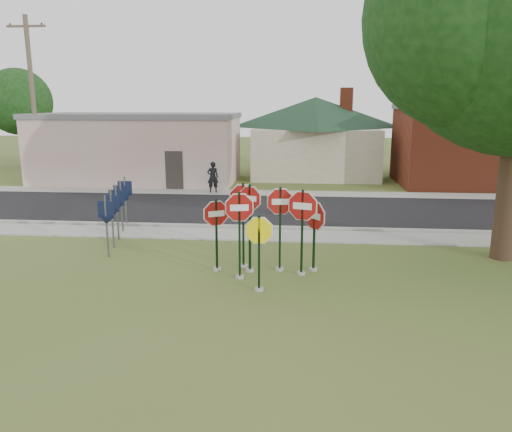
# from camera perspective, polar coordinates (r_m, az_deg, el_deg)

# --- Properties ---
(ground) EXTENTS (120.00, 120.00, 0.00)m
(ground) POSITION_cam_1_polar(r_m,az_deg,el_deg) (13.27, 0.11, -8.49)
(ground) COLOR #405821
(ground) RESTS_ON ground
(sidewalk_near) EXTENTS (60.00, 1.60, 0.06)m
(sidewalk_near) POSITION_cam_1_polar(r_m,az_deg,el_deg) (18.48, 1.62, -2.22)
(sidewalk_near) COLOR gray
(sidewalk_near) RESTS_ON ground
(road) EXTENTS (60.00, 7.00, 0.04)m
(road) POSITION_cam_1_polar(r_m,az_deg,el_deg) (22.85, 2.32, 0.67)
(road) COLOR black
(road) RESTS_ON ground
(sidewalk_far) EXTENTS (60.00, 1.60, 0.06)m
(sidewalk_far) POSITION_cam_1_polar(r_m,az_deg,el_deg) (27.07, 2.79, 2.60)
(sidewalk_far) COLOR gray
(sidewalk_far) RESTS_ON ground
(curb) EXTENTS (60.00, 0.20, 0.14)m
(curb) POSITION_cam_1_polar(r_m,az_deg,el_deg) (19.44, 1.80, -1.34)
(curb) COLOR gray
(curb) RESTS_ON ground
(stop_sign_center) EXTENTS (0.90, 0.39, 2.67)m
(stop_sign_center) POSITION_cam_1_polar(r_m,az_deg,el_deg) (14.23, -0.71, -0.11)
(stop_sign_center) COLOR #99978F
(stop_sign_center) RESTS_ON ground
(stop_sign_yellow) EXTENTS (0.99, 0.24, 2.13)m
(stop_sign_yellow) POSITION_cam_1_polar(r_m,az_deg,el_deg) (12.85, 0.35, -3.30)
(stop_sign_yellow) COLOR #99978F
(stop_sign_yellow) RESTS_ON ground
(stop_sign_left) EXTENTS (1.08, 0.24, 2.58)m
(stop_sign_left) POSITION_cam_1_polar(r_m,az_deg,el_deg) (13.69, -1.91, -0.76)
(stop_sign_left) COLOR #99978F
(stop_sign_left) RESTS_ON ground
(stop_sign_right) EXTENTS (1.13, 0.34, 2.60)m
(stop_sign_right) POSITION_cam_1_polar(r_m,az_deg,el_deg) (14.04, 5.32, -0.38)
(stop_sign_right) COLOR #99978F
(stop_sign_right) RESTS_ON ground
(stop_sign_back_right) EXTENTS (1.06, 0.24, 2.60)m
(stop_sign_back_right) POSITION_cam_1_polar(r_m,az_deg,el_deg) (14.35, 2.77, -0.11)
(stop_sign_back_right) COLOR #99978F
(stop_sign_back_right) RESTS_ON ground
(stop_sign_back_left) EXTENTS (1.15, 0.24, 2.68)m
(stop_sign_back_left) POSITION_cam_1_polar(r_m,az_deg,el_deg) (14.61, -1.47, 0.44)
(stop_sign_back_left) COLOR #99978F
(stop_sign_back_left) RESTS_ON ground
(stop_sign_far_right) EXTENTS (0.76, 0.91, 2.24)m
(stop_sign_far_right) POSITION_cam_1_polar(r_m,az_deg,el_deg) (14.47, 6.69, -1.12)
(stop_sign_far_right) COLOR #99978F
(stop_sign_far_right) RESTS_ON ground
(stop_sign_far_left) EXTENTS (0.94, 0.47, 2.24)m
(stop_sign_far_left) POSITION_cam_1_polar(r_m,az_deg,el_deg) (14.44, -4.55, -1.15)
(stop_sign_far_left) COLOR #99978F
(stop_sign_far_left) RESTS_ON ground
(route_sign_row) EXTENTS (1.43, 4.63, 2.00)m
(route_sign_row) POSITION_cam_1_polar(r_m,az_deg,el_deg) (18.38, -15.62, 1.05)
(route_sign_row) COLOR #59595E
(route_sign_row) RESTS_ON ground
(building_stucco) EXTENTS (12.20, 6.20, 4.20)m
(building_stucco) POSITION_cam_1_polar(r_m,az_deg,el_deg) (32.06, -13.31, 7.69)
(building_stucco) COLOR silver
(building_stucco) RESTS_ON ground
(building_house) EXTENTS (11.60, 11.60, 6.20)m
(building_house) POSITION_cam_1_polar(r_m,az_deg,el_deg) (34.35, 6.82, 10.77)
(building_house) COLOR beige
(building_house) RESTS_ON ground
(building_brick) EXTENTS (10.20, 6.20, 4.75)m
(building_brick) POSITION_cam_1_polar(r_m,az_deg,el_deg) (32.78, 24.82, 7.42)
(building_brick) COLOR maroon
(building_brick) RESTS_ON ground
(utility_pole_near) EXTENTS (2.20, 0.26, 9.50)m
(utility_pole_near) POSITION_cam_1_polar(r_m,az_deg,el_deg) (31.38, -24.12, 11.99)
(utility_pole_near) COLOR #4C3E32
(utility_pole_near) RESTS_ON ground
(bg_tree_left) EXTENTS (4.90, 4.90, 7.35)m
(bg_tree_left) POSITION_cam_1_polar(r_m,az_deg,el_deg) (42.00, -25.53, 11.67)
(bg_tree_left) COLOR #311F15
(bg_tree_left) RESTS_ON ground
(pedestrian) EXTENTS (0.70, 0.56, 1.67)m
(pedestrian) POSITION_cam_1_polar(r_m,az_deg,el_deg) (27.15, -4.96, 4.45)
(pedestrian) COLOR black
(pedestrian) RESTS_ON sidewalk_far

